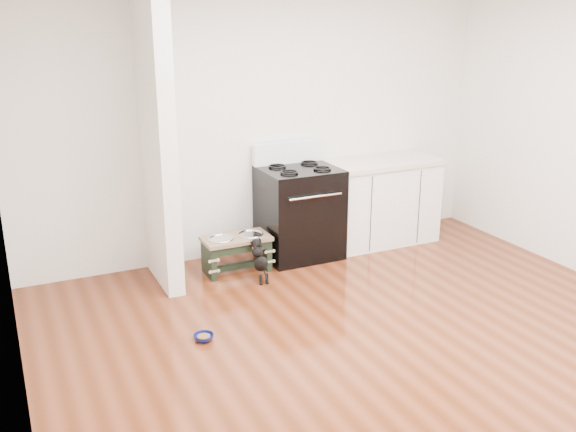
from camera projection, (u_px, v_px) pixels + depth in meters
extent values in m
plane|color=#4C200D|center=(398.00, 357.00, 4.69)|extent=(5.00, 5.00, 0.00)
plane|color=silver|center=(262.00, 122.00, 6.43)|extent=(5.00, 0.00, 5.00)
plane|color=silver|center=(3.00, 230.00, 3.27)|extent=(0.00, 5.00, 5.00)
cube|color=silver|center=(157.00, 138.00, 5.61)|extent=(0.15, 0.80, 2.70)
cube|color=black|center=(299.00, 213.00, 6.51)|extent=(0.76, 0.65, 0.92)
cube|color=black|center=(313.00, 227.00, 6.26)|extent=(0.58, 0.02, 0.50)
cylinder|color=silver|center=(316.00, 197.00, 6.13)|extent=(0.56, 0.02, 0.02)
cube|color=white|center=(288.00, 152.00, 6.57)|extent=(0.76, 0.08, 0.22)
torus|color=black|center=(289.00, 172.00, 6.17)|extent=(0.18, 0.18, 0.02)
torus|color=black|center=(322.00, 169.00, 6.32)|extent=(0.18, 0.18, 0.02)
torus|color=black|center=(277.00, 166.00, 6.41)|extent=(0.18, 0.18, 0.02)
torus|color=black|center=(309.00, 163.00, 6.56)|extent=(0.18, 0.18, 0.02)
cube|color=white|center=(379.00, 203.00, 6.94)|extent=(1.20, 0.60, 0.86)
cube|color=beige|center=(381.00, 162.00, 6.80)|extent=(1.24, 0.64, 0.05)
cube|color=black|center=(391.00, 244.00, 6.83)|extent=(1.20, 0.06, 0.10)
cube|color=black|center=(209.00, 260.00, 6.08)|extent=(0.05, 0.31, 0.32)
cube|color=black|center=(263.00, 251.00, 6.31)|extent=(0.05, 0.31, 0.32)
cube|color=black|center=(242.00, 249.00, 6.03)|extent=(0.51, 0.03, 0.08)
cube|color=black|center=(237.00, 266.00, 6.22)|extent=(0.51, 0.05, 0.05)
cube|color=brown|center=(236.00, 239.00, 6.14)|extent=(0.64, 0.34, 0.04)
cylinder|color=silver|center=(221.00, 241.00, 6.08)|extent=(0.22, 0.22, 0.04)
cylinder|color=silver|center=(251.00, 236.00, 6.20)|extent=(0.22, 0.22, 0.04)
torus|color=silver|center=(221.00, 239.00, 6.07)|extent=(0.25, 0.25, 0.02)
torus|color=silver|center=(251.00, 234.00, 6.19)|extent=(0.25, 0.25, 0.02)
cylinder|color=black|center=(261.00, 280.00, 5.92)|extent=(0.03, 0.03, 0.10)
cylinder|color=black|center=(267.00, 279.00, 5.94)|extent=(0.03, 0.03, 0.10)
sphere|color=black|center=(261.00, 284.00, 5.92)|extent=(0.04, 0.04, 0.04)
sphere|color=black|center=(267.00, 283.00, 5.95)|extent=(0.04, 0.04, 0.04)
ellipsoid|color=black|center=(261.00, 264.00, 5.94)|extent=(0.11, 0.26, 0.23)
sphere|color=black|center=(257.00, 252.00, 5.99)|extent=(0.11, 0.11, 0.11)
sphere|color=black|center=(256.00, 244.00, 5.99)|extent=(0.09, 0.09, 0.09)
sphere|color=black|center=(251.00, 242.00, 6.03)|extent=(0.03, 0.03, 0.03)
sphere|color=black|center=(256.00, 241.00, 6.06)|extent=(0.03, 0.03, 0.03)
cylinder|color=black|center=(265.00, 275.00, 5.88)|extent=(0.02, 0.07, 0.08)
torus|color=#C33955|center=(257.00, 248.00, 5.99)|extent=(0.09, 0.06, 0.08)
imported|color=#0C1555|center=(204.00, 337.00, 4.92)|extent=(0.20, 0.20, 0.05)
cylinder|color=brown|center=(204.00, 337.00, 4.92)|extent=(0.10, 0.10, 0.02)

